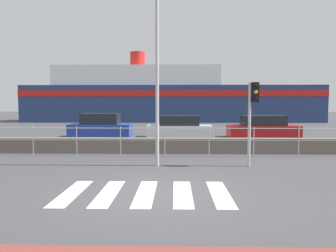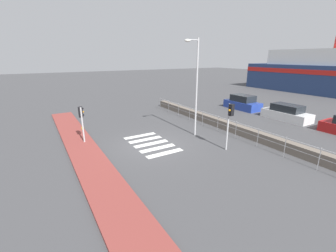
{
  "view_description": "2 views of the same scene",
  "coord_description": "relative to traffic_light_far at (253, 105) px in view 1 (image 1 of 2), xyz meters",
  "views": [
    {
      "loc": [
        0.45,
        -7.78,
        2.17
      ],
      "look_at": [
        0.22,
        2.0,
        1.5
      ],
      "focal_mm": 35.0,
      "sensor_mm": 36.0,
      "label": 1
    },
    {
      "loc": [
        12.17,
        -6.18,
        5.51
      ],
      "look_at": [
        0.21,
        1.0,
        1.2
      ],
      "focal_mm": 24.0,
      "sensor_mm": 36.0,
      "label": 2
    }
  ],
  "objects": [
    {
      "name": "parked_car_red",
      "position": [
        2.96,
        9.8,
        -1.52
      ],
      "size": [
        4.4,
        1.86,
        1.41
      ],
      "color": "#B21919",
      "rests_on": "ground_plane"
    },
    {
      "name": "parked_car_white",
      "position": [
        -2.4,
        9.8,
        -1.53
      ],
      "size": [
        4.15,
        1.72,
        1.4
      ],
      "color": "silver",
      "rests_on": "ground_plane"
    },
    {
      "name": "parked_car_blue",
      "position": [
        -7.51,
        9.8,
        -1.47
      ],
      "size": [
        3.93,
        1.82,
        1.54
      ],
      "color": "#233D9E",
      "rests_on": "ground_plane"
    },
    {
      "name": "harbor_fence",
      "position": [
        -3.09,
        2.07,
        -1.33
      ],
      "size": [
        18.27,
        0.04,
        1.22
      ],
      "color": "#B2B2B5",
      "rests_on": "ground_plane"
    },
    {
      "name": "crosswalk",
      "position": [
        -3.37,
        -3.51,
        -2.12
      ],
      "size": [
        4.05,
        2.4,
        0.01
      ],
      "color": "silver",
      "rests_on": "ground_plane"
    },
    {
      "name": "seawall",
      "position": [
        -3.09,
        2.95,
        -1.8
      ],
      "size": [
        20.25,
        0.55,
        0.66
      ],
      "color": "#6B6056",
      "rests_on": "ground_plane"
    },
    {
      "name": "streetlamp",
      "position": [
        -3.28,
        -0.15,
        1.97
      ],
      "size": [
        0.32,
        1.14,
        6.7
      ],
      "color": "#B2B2B5",
      "rests_on": "ground_plane"
    },
    {
      "name": "traffic_light_far",
      "position": [
        0.0,
        0.0,
        0.0
      ],
      "size": [
        0.34,
        0.32,
        2.9
      ],
      "color": "#B2B2B5",
      "rests_on": "ground_plane"
    },
    {
      "name": "ground_plane",
      "position": [
        -3.09,
        -3.51,
        -2.13
      ],
      "size": [
        160.0,
        160.0,
        0.0
      ],
      "primitive_type": "plane",
      "color": "#424244"
    },
    {
      "name": "ferry_boat",
      "position": [
        -3.94,
        29.05,
        0.7
      ],
      "size": [
        35.18,
        6.52,
        8.45
      ],
      "color": "navy",
      "rests_on": "ground_plane"
    }
  ]
}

